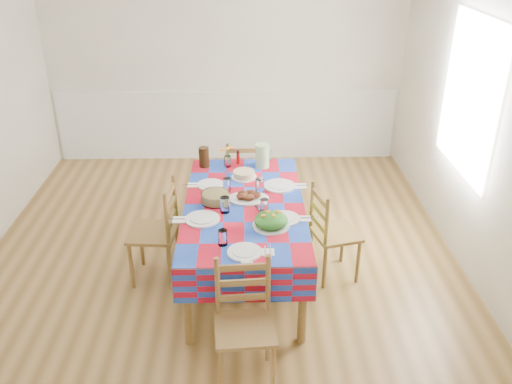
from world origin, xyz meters
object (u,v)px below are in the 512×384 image
at_px(chair_near, 245,324).
at_px(chair_right, 331,234).
at_px(chair_left, 158,233).
at_px(meat_platter, 248,197).
at_px(green_pitcher, 262,156).
at_px(tea_pitcher, 204,157).
at_px(dining_table, 244,212).
at_px(chair_far, 244,177).

distance_m(chair_near, chair_right, 1.41).
relative_size(chair_left, chair_right, 1.06).
bearing_deg(meat_platter, green_pitcher, 78.16).
xyz_separation_m(tea_pitcher, chair_right, (1.15, -0.79, -0.40)).
distance_m(dining_table, chair_far, 1.22).
relative_size(dining_table, chair_near, 2.09).
relative_size(meat_platter, green_pitcher, 1.54).
xyz_separation_m(tea_pitcher, chair_left, (-0.37, -0.78, -0.38)).
height_order(dining_table, chair_left, chair_left).
bearing_deg(dining_table, tea_pitcher, 116.44).
xyz_separation_m(green_pitcher, chair_right, (0.58, -0.77, -0.42)).
height_order(tea_pitcher, chair_near, tea_pitcher).
height_order(chair_far, chair_left, chair_left).
bearing_deg(tea_pitcher, dining_table, -63.56).
height_order(tea_pitcher, chair_left, chair_left).
bearing_deg(meat_platter, chair_near, -91.69).
xyz_separation_m(chair_near, chair_right, (0.76, 1.19, -0.01)).
distance_m(green_pitcher, chair_right, 1.05).
height_order(green_pitcher, chair_near, green_pitcher).
xyz_separation_m(chair_left, chair_right, (1.52, -0.01, -0.03)).
bearing_deg(green_pitcher, chair_left, -140.79).
relative_size(green_pitcher, chair_far, 0.27).
bearing_deg(chair_far, meat_platter, 92.31).
height_order(dining_table, tea_pitcher, tea_pitcher).
xyz_separation_m(meat_platter, green_pitcher, (0.14, 0.69, 0.09)).
height_order(chair_near, chair_right, chair_near).
bearing_deg(green_pitcher, chair_far, 112.13).
relative_size(meat_platter, tea_pitcher, 1.81).
relative_size(chair_far, chair_left, 0.92).
distance_m(dining_table, meat_platter, 0.14).
xyz_separation_m(dining_table, meat_platter, (0.03, 0.07, 0.11)).
xyz_separation_m(dining_table, green_pitcher, (0.18, 0.76, 0.20)).
relative_size(green_pitcher, tea_pitcher, 1.18).
distance_m(green_pitcher, chair_near, 2.01).
height_order(tea_pitcher, chair_far, tea_pitcher).
bearing_deg(chair_far, chair_right, 122.70).
relative_size(green_pitcher, chair_right, 0.26).
xyz_separation_m(chair_near, chair_far, (0.00, 2.40, -0.02)).
bearing_deg(green_pitcher, meat_platter, -101.84).
relative_size(green_pitcher, chair_left, 0.25).
height_order(green_pitcher, chair_far, green_pitcher).
height_order(dining_table, chair_far, chair_far).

